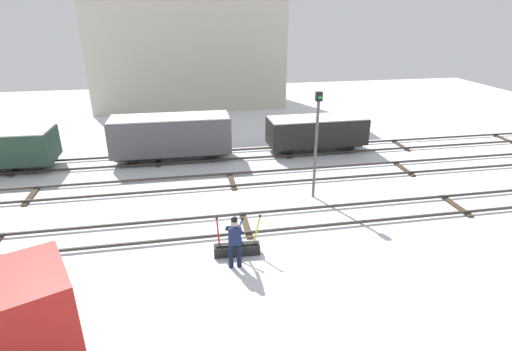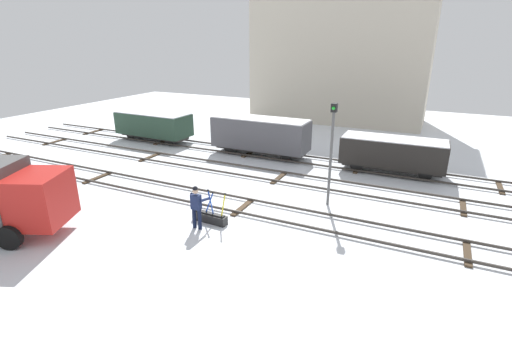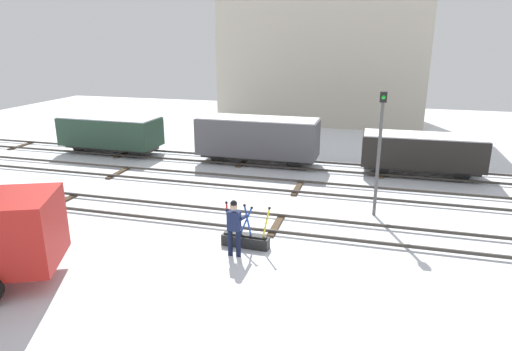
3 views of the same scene
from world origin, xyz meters
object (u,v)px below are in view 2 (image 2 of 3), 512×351
freight_car_far_end (393,153)px  rail_worker (197,205)px  signal_post (332,146)px  switch_lever_frame (210,216)px  freight_car_mid_siding (260,134)px  freight_car_near_switch (154,124)px

freight_car_far_end → rail_worker: bearing=-121.6°
rail_worker → signal_post: (4.01, 4.44, 1.73)m
switch_lever_frame → signal_post: bearing=46.8°
freight_car_mid_siding → signal_post: bearing=-42.9°
rail_worker → freight_car_far_end: 11.79m
freight_car_near_switch → freight_car_far_end: freight_car_near_switch is taller
signal_post → freight_car_far_end: size_ratio=0.83×
rail_worker → freight_car_mid_siding: (-2.02, 10.14, 0.38)m
switch_lever_frame → signal_post: signal_post is taller
switch_lever_frame → freight_car_mid_siding: (-2.17, 9.48, 1.14)m
freight_car_far_end → freight_car_mid_siding: freight_car_mid_siding is taller
switch_lever_frame → freight_car_mid_siding: size_ratio=0.26×
rail_worker → signal_post: size_ratio=0.39×
signal_post → freight_car_near_switch: bearing=158.7°
signal_post → freight_car_far_end: 6.24m
freight_car_mid_siding → freight_car_near_switch: bearing=-179.5°
freight_car_near_switch → signal_post: bearing=-19.8°
signal_post → freight_car_mid_siding: size_ratio=0.73×
switch_lever_frame → rail_worker: 1.02m
rail_worker → freight_car_near_switch: bearing=138.7°
rail_worker → freight_car_far_end: (6.01, 10.14, 0.17)m
freight_car_near_switch → freight_car_far_end: size_ratio=1.02×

